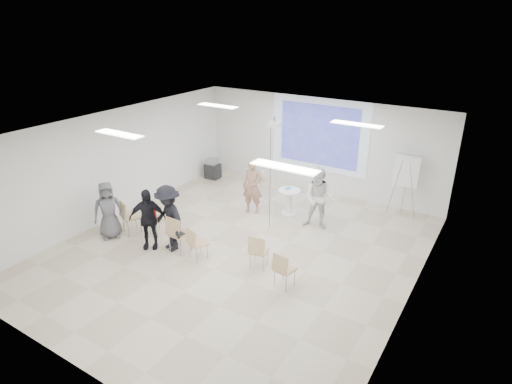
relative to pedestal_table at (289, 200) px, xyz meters
The scene contains 30 objects.
floor 2.48m from the pedestal_table, 92.30° to the right, with size 8.00×9.00×0.10m, color beige.
ceiling 3.57m from the pedestal_table, 92.30° to the right, with size 8.00×9.00×0.10m, color white.
wall_back 2.38m from the pedestal_table, 92.63° to the left, with size 8.00×0.10×3.00m, color silver.
wall_left 4.92m from the pedestal_table, 149.65° to the right, with size 0.10×9.00×3.00m, color silver.
wall_right 4.76m from the pedestal_table, 31.56° to the right, with size 0.10×9.00×3.00m, color silver.
projection_halo 2.50m from the pedestal_table, 92.71° to the left, with size 3.20×0.01×2.30m, color silver.
projection_image 2.49m from the pedestal_table, 92.73° to the left, with size 2.60×0.01×1.90m, color #333BAF.
pedestal_table is the anchor object (origin of this frame).
player_left 1.15m from the pedestal_table, 156.80° to the right, with size 0.66×0.45×1.81m, color #A57A65.
player_right 1.19m from the pedestal_table, 16.37° to the right, with size 0.91×0.73×1.88m, color white.
controller_left 1.11m from the pedestal_table, 168.21° to the right, with size 0.04×0.12×0.04m, color silver.
controller_right 1.20m from the pedestal_table, ahead, with size 0.04×0.12×0.04m, color white.
chair_far_left 4.41m from the pedestal_table, 133.01° to the right, with size 0.56×0.57×0.90m.
chair_left_mid 3.75m from the pedestal_table, 129.45° to the right, with size 0.43×0.45×0.81m.
chair_left_inner 3.53m from the pedestal_table, 111.05° to the right, with size 0.47×0.51×0.95m.
chair_center 3.38m from the pedestal_table, 101.90° to the right, with size 0.48×0.50×0.80m.
chair_right_inner 2.97m from the pedestal_table, 75.70° to the right, with size 0.46×0.49×0.83m.
chair_right_far 3.56m from the pedestal_table, 64.26° to the right, with size 0.43×0.46×0.81m.
red_jacket 3.87m from the pedestal_table, 127.93° to the right, with size 0.39×0.09×0.38m, color #A11513.
laptop 3.43m from the pedestal_table, 111.58° to the right, with size 0.35×0.25×0.03m, color black.
audience_left 4.03m from the pedestal_table, 120.41° to the right, with size 1.02×0.61×1.76m, color black.
audience_mid 3.64m from the pedestal_table, 115.19° to the right, with size 1.22×0.66×1.88m, color black.
audience_outer 4.88m from the pedestal_table, 132.16° to the right, with size 0.82×0.54×1.68m, color slate.
flipchart_easel 3.31m from the pedestal_table, 30.54° to the left, with size 0.80×0.60×1.85m.
av_cart 3.78m from the pedestal_table, 162.34° to the left, with size 0.51×0.42×0.73m.
ceiling_projector 2.45m from the pedestal_table, 89.89° to the right, with size 0.30×0.25×3.00m.
fluor_panel_nw 3.32m from the pedestal_table, 168.47° to the right, with size 1.20×0.30×0.02m, color white.
fluor_panel_ne 3.20m from the pedestal_table, 12.68° to the right, with size 1.20×0.30×0.02m, color white.
fluor_panel_sw 5.13m from the pedestal_table, 118.10° to the right, with size 1.20×0.30×0.02m, color white.
fluor_panel_se 5.05m from the pedestal_table, 64.15° to the right, with size 1.20×0.30×0.02m, color white.
Camera 1 is at (5.17, -7.48, 5.36)m, focal length 30.00 mm.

